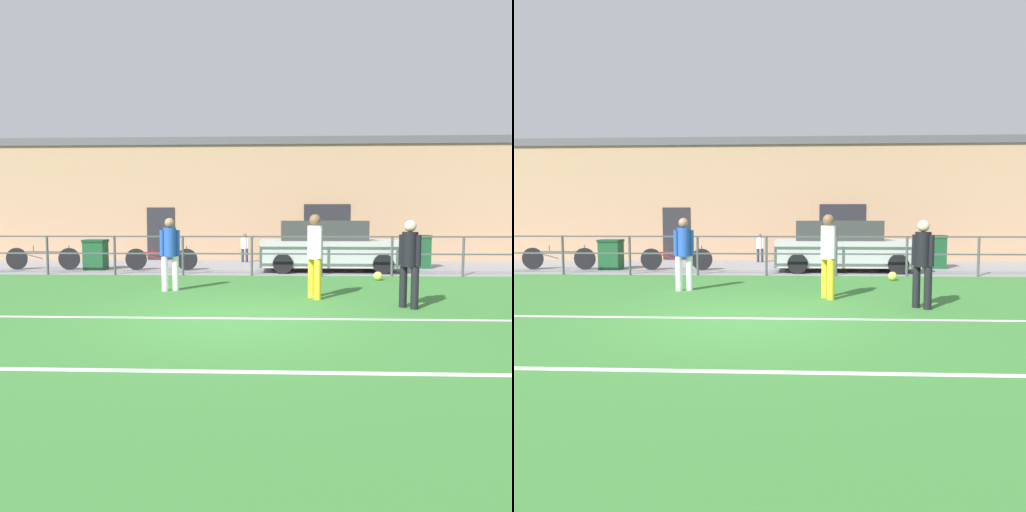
{
  "view_description": "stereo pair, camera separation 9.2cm",
  "coord_description": "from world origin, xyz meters",
  "views": [
    {
      "loc": [
        0.64,
        -7.37,
        1.6
      ],
      "look_at": [
        0.21,
        3.78,
        0.74
      ],
      "focal_mm": 32.72,
      "sensor_mm": 36.0,
      "label": 1
    },
    {
      "loc": [
        0.73,
        -7.36,
        1.6
      ],
      "look_at": [
        0.21,
        3.78,
        0.74
      ],
      "focal_mm": 32.72,
      "sensor_mm": 36.0,
      "label": 2
    }
  ],
  "objects": [
    {
      "name": "field_line_hash",
      "position": [
        0.0,
        -2.57,
        0.0
      ],
      "size": [
        36.0,
        0.11,
        0.0
      ],
      "primitive_type": "cube",
      "color": "white",
      "rests_on": "ground"
    },
    {
      "name": "soccer_ball_match",
      "position": [
        3.41,
        5.07,
        0.12
      ],
      "size": [
        0.23,
        0.23,
        0.23
      ],
      "primitive_type": "sphere",
      "color": "#E5E04C",
      "rests_on": "ground"
    },
    {
      "name": "perimeter_fence",
      "position": [
        0.0,
        6.0,
        0.75
      ],
      "size": [
        36.07,
        0.07,
        1.15
      ],
      "color": "#474C51",
      "rests_on": "ground"
    },
    {
      "name": "player_winger",
      "position": [
        1.47,
        2.1,
        0.98
      ],
      "size": [
        0.3,
        0.44,
        1.72
      ],
      "rotation": [
        0.0,
        0.0,
        1.98
      ],
      "color": "gold",
      "rests_on": "ground"
    },
    {
      "name": "bicycle_parked_0",
      "position": [
        -6.75,
        7.2,
        0.38
      ],
      "size": [
        2.4,
        0.04,
        0.78
      ],
      "color": "black",
      "rests_on": "pavement_strip"
    },
    {
      "name": "player_striker",
      "position": [
        -1.71,
        3.06,
        0.94
      ],
      "size": [
        0.43,
        0.29,
        1.65
      ],
      "rotation": [
        0.0,
        0.0,
        3.51
      ],
      "color": "white",
      "rests_on": "ground"
    },
    {
      "name": "trash_bin_1",
      "position": [
        5.43,
        8.18,
        0.57
      ],
      "size": [
        0.68,
        0.58,
        1.09
      ],
      "color": "#194C28",
      "rests_on": "pavement_strip"
    },
    {
      "name": "clubhouse_facade",
      "position": [
        -0.0,
        12.2,
        2.42
      ],
      "size": [
        28.0,
        2.56,
        4.83
      ],
      "color": "tan",
      "rests_on": "ground"
    },
    {
      "name": "pavement_strip",
      "position": [
        0.0,
        8.5,
        0.01
      ],
      "size": [
        48.0,
        5.0,
        0.02
      ],
      "primitive_type": "cube",
      "color": "gray",
      "rests_on": "ground"
    },
    {
      "name": "field_line_touchline",
      "position": [
        0.0,
        0.11,
        0.0
      ],
      "size": [
        36.0,
        0.11,
        0.0
      ],
      "primitive_type": "cube",
      "color": "white",
      "rests_on": "ground"
    },
    {
      "name": "bicycle_parked_1",
      "position": [
        -2.93,
        7.2,
        0.37
      ],
      "size": [
        2.3,
        0.04,
        0.77
      ],
      "color": "black",
      "rests_on": "pavement_strip"
    },
    {
      "name": "trash_bin_0",
      "position": [
        -5.06,
        7.27,
        0.51
      ],
      "size": [
        0.68,
        0.58,
        0.96
      ],
      "color": "#194C28",
      "rests_on": "pavement_strip"
    },
    {
      "name": "spectator_child",
      "position": [
        -0.46,
        10.11,
        0.63
      ],
      "size": [
        0.29,
        0.19,
        1.07
      ],
      "rotation": [
        0.0,
        0.0,
        3.01
      ],
      "color": "#232D4C",
      "rests_on": "pavement_strip"
    },
    {
      "name": "ground",
      "position": [
        0.0,
        0.0,
        -0.02
      ],
      "size": [
        60.0,
        44.0,
        0.04
      ],
      "primitive_type": "cube",
      "color": "#387A33"
    },
    {
      "name": "parked_car_red",
      "position": [
        2.31,
        7.2,
        0.76
      ],
      "size": [
        4.31,
        1.85,
        1.56
      ],
      "color": "#B7B7BC",
      "rests_on": "pavement_strip"
    },
    {
      "name": "player_goalkeeper",
      "position": [
        3.09,
        1.12,
        0.91
      ],
      "size": [
        0.32,
        0.35,
        1.6
      ],
      "rotation": [
        0.0,
        0.0,
        2.29
      ],
      "color": "black",
      "rests_on": "ground"
    }
  ]
}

